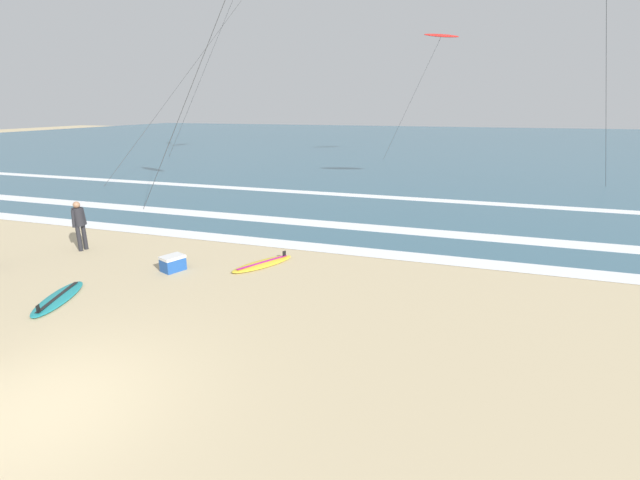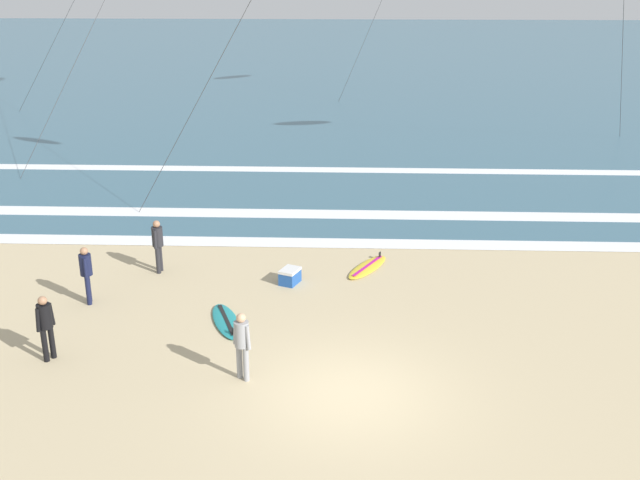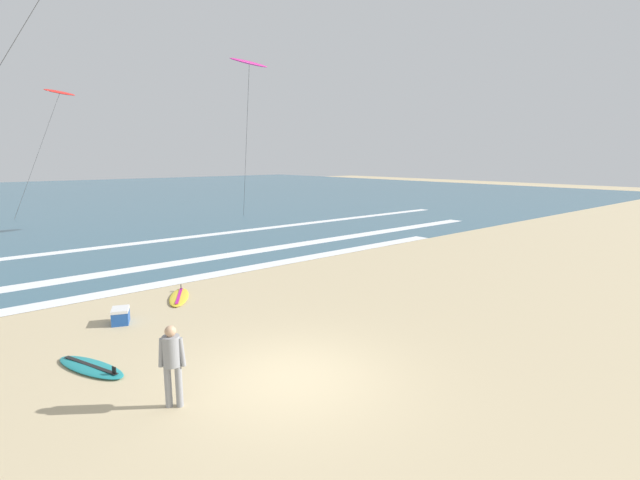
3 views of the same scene
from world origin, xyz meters
The scene contains 12 objects.
ground_plane centered at (0.00, 0.00, 0.00)m, with size 160.00×160.00×0.00m, color tan.
ocean_surface centered at (0.00, 53.58, 0.01)m, with size 140.00×90.00×0.01m, color #386075.
wave_foam_shoreline centered at (-1.89, 8.98, 0.01)m, with size 36.53×0.86×0.01m, color white.
wave_foam_mid_break centered at (1.53, 11.90, 0.01)m, with size 45.61×0.98×0.01m, color white.
wave_foam_outer_break centered at (-0.41, 17.90, 0.01)m, with size 57.76×0.82×0.01m, color white.
surfer_right_near centered at (-6.93, 1.21, 0.96)m, with size 0.33×0.48×1.60m.
surfer_foreground_main centered at (-5.60, 6.44, 0.96)m, with size 0.32×0.51×1.60m.
surfer_background_far centered at (-6.99, 4.25, 0.96)m, with size 0.32×0.51×1.60m.
surfer_left_far centered at (-2.35, 0.51, 0.96)m, with size 0.46×0.37×1.60m.
surfboard_near_water centered at (-3.14, 3.21, 0.05)m, with size 1.28×2.18×0.25m.
surfboard_right_spare centered at (0.52, 6.92, 0.05)m, with size 1.53×2.13×0.25m.
cooler_box centered at (-1.71, 5.75, 0.22)m, with size 0.65×0.74×0.44m.
Camera 2 is at (-0.10, -14.10, 8.81)m, focal length 42.86 mm.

